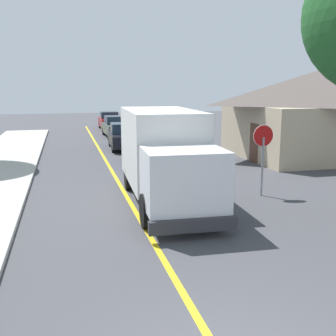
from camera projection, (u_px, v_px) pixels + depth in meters
centre_line_yellow at (127, 196)px, 15.02m from camera, size 0.16×56.00×0.01m
box_truck at (165, 152)px, 14.03m from camera, size 2.71×7.28×3.20m
parked_car_near at (144, 150)px, 20.98m from camera, size 2.01×4.48×1.67m
parked_car_mid at (124, 137)px, 26.42m from camera, size 1.98×4.47×1.67m
parked_car_far at (116, 127)px, 32.91m from camera, size 1.99×4.47×1.67m
parked_car_furthest at (109, 121)px, 38.73m from camera, size 1.83×4.41×1.67m
stop_sign at (263, 147)px, 14.79m from camera, size 0.80×0.10×2.65m
house_across_street at (317, 112)px, 23.33m from camera, size 9.77×8.15×4.96m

